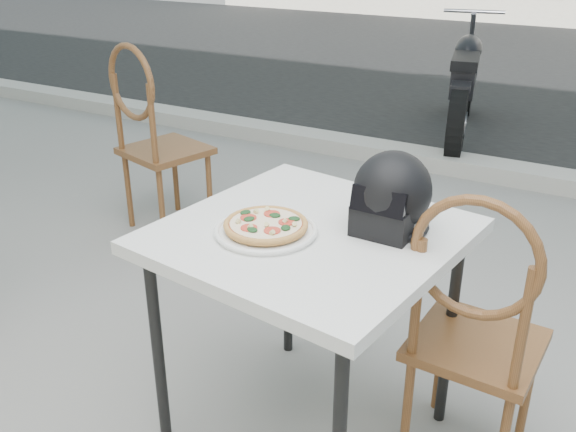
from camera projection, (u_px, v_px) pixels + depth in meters
The scene contains 8 objects.
curb at pixel (529, 176), 4.52m from camera, with size 30.00×0.25×0.12m, color #A3A099.
cafe_table_main at pixel (310, 250), 2.03m from camera, with size 0.97×0.97×0.82m.
plate at pixel (266, 231), 1.97m from camera, with size 0.34×0.34×0.02m.
pizza at pixel (266, 224), 1.96m from camera, with size 0.33×0.33×0.03m.
helmet at pixel (391, 196), 1.96m from camera, with size 0.25×0.26×0.25m.
cafe_chair_main at pixel (474, 322), 1.97m from camera, with size 0.41×0.41×1.03m.
cafe_chair_side at pixel (152, 130), 3.61m from camera, with size 0.53×0.53×1.12m.
motorcycle at pixel (464, 86), 5.40m from camera, with size 0.63×1.99×1.00m.
Camera 1 is at (0.57, -1.52, 1.69)m, focal length 40.00 mm.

